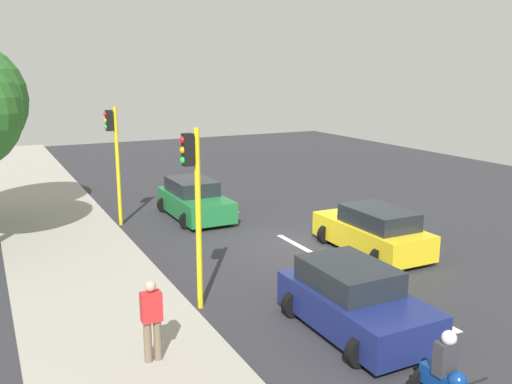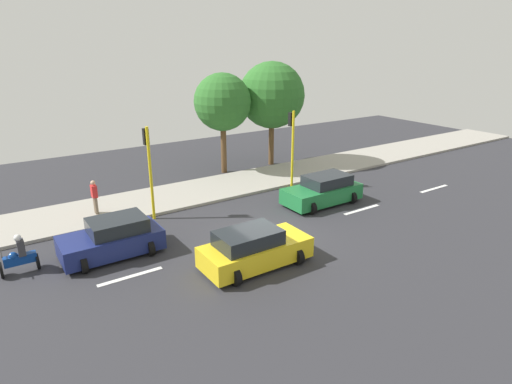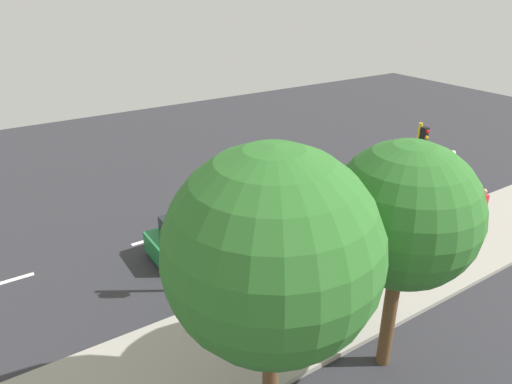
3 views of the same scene
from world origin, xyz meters
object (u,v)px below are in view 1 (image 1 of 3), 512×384
(car_green, at_px, (194,200))
(car_yellow_cab, at_px, (373,231))
(car_dark_blue, at_px, (354,301))
(traffic_light_corner, at_px, (114,149))
(motorcycle, at_px, (449,380))
(traffic_light_midblock, at_px, (194,194))
(pedestrian_near_signal, at_px, (152,318))

(car_green, xyz_separation_m, car_yellow_cab, (-3.63, 6.74, -0.00))
(car_yellow_cab, relative_size, car_dark_blue, 1.09)
(car_yellow_cab, xyz_separation_m, traffic_light_corner, (6.65, -6.96, 2.22))
(car_dark_blue, bearing_deg, car_yellow_cab, -132.80)
(motorcycle, xyz_separation_m, traffic_light_midblock, (2.32, -6.00, 2.29))
(car_dark_blue, distance_m, motorcycle, 3.32)
(car_yellow_cab, bearing_deg, car_green, -61.69)
(car_dark_blue, relative_size, motorcycle, 2.53)
(car_dark_blue, bearing_deg, traffic_light_corner, -76.04)
(car_green, height_order, car_dark_blue, same)
(pedestrian_near_signal, bearing_deg, car_yellow_cab, -156.22)
(motorcycle, xyz_separation_m, traffic_light_corner, (2.32, -14.44, 2.29))
(car_green, height_order, traffic_light_corner, traffic_light_corner)
(car_yellow_cab, bearing_deg, car_dark_blue, 47.20)
(pedestrian_near_signal, relative_size, traffic_light_midblock, 0.38)
(traffic_light_corner, bearing_deg, pedestrian_near_signal, 80.61)
(pedestrian_near_signal, bearing_deg, traffic_light_midblock, -128.39)
(car_yellow_cab, height_order, car_dark_blue, same)
(car_yellow_cab, relative_size, pedestrian_near_signal, 2.50)
(traffic_light_corner, bearing_deg, car_yellow_cab, 133.70)
(car_dark_blue, xyz_separation_m, traffic_light_midblock, (2.77, -2.71, 2.22))
(car_green, relative_size, pedestrian_near_signal, 2.49)
(pedestrian_near_signal, height_order, traffic_light_midblock, traffic_light_midblock)
(traffic_light_midblock, bearing_deg, car_dark_blue, 135.66)
(car_dark_blue, height_order, traffic_light_midblock, traffic_light_midblock)
(car_green, relative_size, motorcycle, 2.76)
(car_green, distance_m, car_dark_blue, 10.93)
(car_green, xyz_separation_m, car_dark_blue, (0.25, 10.93, -0.00))
(car_green, bearing_deg, car_yellow_cab, 118.31)
(car_yellow_cab, bearing_deg, motorcycle, 59.89)
(car_yellow_cab, bearing_deg, traffic_light_corner, -46.30)
(car_green, bearing_deg, car_dark_blue, 88.69)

